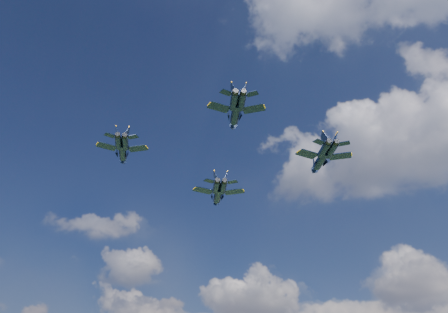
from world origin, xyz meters
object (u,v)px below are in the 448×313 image
Objects in this scene: jet_lead at (218,195)px; jet_right at (320,160)px; jet_left at (123,152)px; jet_slot at (235,114)px.

jet_right is at bearing -42.24° from jet_lead.
jet_left reaches higher than jet_lead.
jet_left is 42.98m from jet_right.
jet_lead is at bearing 90.82° from jet_slot.
jet_lead is 1.20× the size of jet_slot.
jet_lead reaches higher than jet_slot.
jet_left is 0.87× the size of jet_right.
jet_left is 1.01× the size of jet_slot.
jet_lead is 37.59m from jet_slot.
jet_lead is at bearing 36.59° from jet_left.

